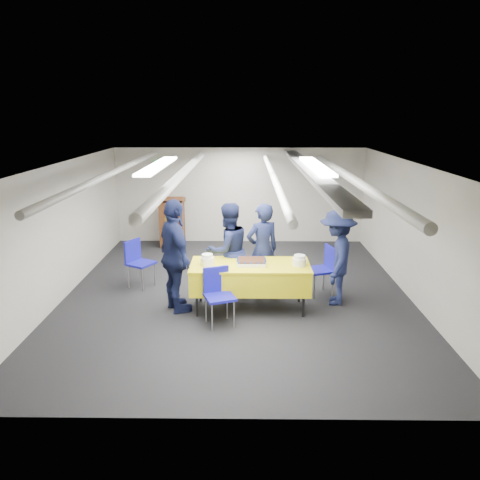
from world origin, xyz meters
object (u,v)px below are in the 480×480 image
sailor_a (262,250)px  podium (172,221)px  serving_table (250,277)px  chair_near (218,290)px  sailor_c (175,256)px  sheet_cake (251,262)px  chair_left (137,258)px  chair_right (324,265)px  sailor_d (337,257)px  sailor_b (228,251)px

sailor_a → podium: bearing=-80.3°
serving_table → chair_near: 0.72m
chair_near → sailor_a: bearing=58.0°
podium → sailor_a: 3.70m
sailor_a → sailor_c: size_ratio=0.90×
sheet_cake → chair_near: size_ratio=0.54×
chair_near → sailor_a: 1.36m
podium → chair_left: size_ratio=1.44×
chair_left → sailor_a: (2.28, -0.42, 0.29)m
podium → chair_right: size_ratio=1.44×
sheet_cake → chair_near: 0.79m
chair_near → sailor_c: 0.92m
sailor_d → chair_left: bearing=-89.2°
sheet_cake → sailor_a: 0.62m
sailor_b → podium: bearing=-97.3°
serving_table → sailor_d: sailor_d is taller
sailor_b → sailor_c: bearing=5.4°
sheet_cake → sailor_c: 1.22m
chair_near → chair_left: (-1.57, 1.55, 0.00)m
podium → chair_near: (1.33, -4.21, -0.08)m
sheet_cake → chair_near: bearing=-133.6°
chair_right → sailor_d: 0.50m
sheet_cake → chair_near: (-0.51, -0.53, -0.28)m
sailor_c → chair_right: bearing=-101.8°
sheet_cake → chair_left: chair_left is taller
podium → sailor_c: (0.63, -3.76, 0.30)m
sailor_d → podium: bearing=-123.4°
sailor_c → chair_left: bearing=10.2°
podium → sheet_cake: bearing=-63.4°
serving_table → chair_right: (1.31, 0.67, -0.03)m
sailor_c → sailor_d: sailor_c is taller
chair_near → chair_right: (1.80, 1.20, 0.00)m
sailor_b → sailor_d: bearing=139.3°
sailor_c → sailor_d: bearing=-110.9°
sailor_c → sailor_a: bearing=-92.7°
chair_near → sailor_b: size_ratio=0.52×
podium → sailor_b: size_ratio=0.76×
chair_near → sailor_a: sailor_a is taller
chair_near → chair_right: same height
chair_near → sailor_d: (1.93, 0.80, 0.27)m
sheet_cake → chair_left: size_ratio=0.54×
chair_right → sailor_a: size_ratio=0.53×
chair_right → sailor_b: 1.71m
sheet_cake → sailor_b: bearing=126.3°
chair_left → sailor_a: size_ratio=0.53×
chair_right → chair_near: bearing=-146.3°
chair_near → sailor_d: size_ratio=0.54×
chair_right → sailor_a: 1.13m
serving_table → sailor_d: bearing=10.8°
sailor_d → sailor_a: bearing=-92.1°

